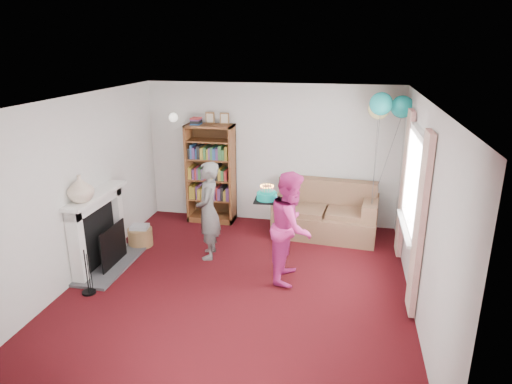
% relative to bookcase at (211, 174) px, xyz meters
% --- Properties ---
extents(ground, '(5.00, 5.00, 0.00)m').
position_rel_bookcase_xyz_m(ground, '(1.06, -2.30, -0.88)').
color(ground, black).
rests_on(ground, ground).
extents(wall_back, '(4.50, 0.02, 2.50)m').
position_rel_bookcase_xyz_m(wall_back, '(1.06, 0.21, 0.37)').
color(wall_back, silver).
rests_on(wall_back, ground).
extents(wall_left, '(0.02, 5.00, 2.50)m').
position_rel_bookcase_xyz_m(wall_left, '(-1.20, -2.30, 0.37)').
color(wall_left, silver).
rests_on(wall_left, ground).
extents(wall_right, '(0.02, 5.00, 2.50)m').
position_rel_bookcase_xyz_m(wall_right, '(3.32, -2.30, 0.37)').
color(wall_right, silver).
rests_on(wall_right, ground).
extents(ceiling, '(4.50, 5.00, 0.01)m').
position_rel_bookcase_xyz_m(ceiling, '(1.06, -2.30, 1.62)').
color(ceiling, white).
rests_on(ceiling, wall_back).
extents(fireplace, '(0.55, 1.80, 1.12)m').
position_rel_bookcase_xyz_m(fireplace, '(-1.03, -2.11, -0.37)').
color(fireplace, '#3F3F42').
rests_on(fireplace, ground).
extents(window_bay, '(0.14, 2.02, 2.20)m').
position_rel_bookcase_xyz_m(window_bay, '(3.26, -1.70, 0.32)').
color(window_bay, white).
rests_on(window_bay, ground).
extents(wall_sconce, '(0.16, 0.23, 0.16)m').
position_rel_bookcase_xyz_m(wall_sconce, '(-0.69, 0.06, 1.00)').
color(wall_sconce, gold).
rests_on(wall_sconce, ground).
extents(bookcase, '(0.85, 0.42, 2.00)m').
position_rel_bookcase_xyz_m(bookcase, '(0.00, 0.00, 0.00)').
color(bookcase, '#472B14').
rests_on(bookcase, ground).
extents(sofa, '(1.70, 0.90, 0.90)m').
position_rel_bookcase_xyz_m(sofa, '(2.10, -0.23, -0.54)').
color(sofa, brown).
rests_on(sofa, ground).
extents(wicker_basket, '(0.39, 0.39, 0.35)m').
position_rel_bookcase_xyz_m(wicker_basket, '(-0.82, -1.35, -0.72)').
color(wicker_basket, '#997A47').
rests_on(wicker_basket, ground).
extents(person_striped, '(0.46, 0.61, 1.50)m').
position_rel_bookcase_xyz_m(person_striped, '(0.40, -1.50, -0.13)').
color(person_striped, black).
rests_on(person_striped, ground).
extents(person_magenta, '(0.61, 0.77, 1.54)m').
position_rel_bookcase_xyz_m(person_magenta, '(1.71, -1.92, -0.11)').
color(person_magenta, '#BE2674').
rests_on(person_magenta, ground).
extents(birthday_cake, '(0.34, 0.34, 0.22)m').
position_rel_bookcase_xyz_m(birthday_cake, '(1.34, -1.78, 0.26)').
color(birthday_cake, black).
rests_on(birthday_cake, ground).
extents(balloons, '(0.68, 0.73, 1.79)m').
position_rel_bookcase_xyz_m(balloons, '(2.96, -0.32, 1.34)').
color(balloons, '#3F3F3F').
rests_on(balloons, ground).
extents(mantel_vase, '(0.44, 0.44, 0.37)m').
position_rel_bookcase_xyz_m(mantel_vase, '(-1.06, -2.45, 0.43)').
color(mantel_vase, beige).
rests_on(mantel_vase, fireplace).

